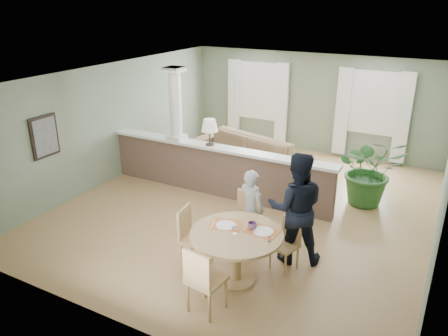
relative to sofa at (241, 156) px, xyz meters
The scene contains 12 objects.
ground 1.92m from the sofa, 58.40° to the right, with size 8.00×8.00×0.00m, color tan.
room_shell 1.93m from the sofa, 45.41° to the right, with size 7.02×8.02×2.71m.
pony_wall 1.42m from the sofa, 90.31° to the right, with size 5.32×0.38×2.70m.
sofa is the anchor object (origin of this frame).
houseplant 3.14m from the sofa, ahead, with size 1.35×1.17×1.50m, color #285C25.
dining_table 4.45m from the sofa, 64.65° to the right, with size 1.38×1.38×0.95m.
chair_far_boy 3.48m from the sofa, 62.71° to the right, with size 0.48×0.48×1.01m.
chair_far_man 4.10m from the sofa, 53.56° to the right, with size 0.48×0.48×0.84m.
chair_near 5.22m from the sofa, 69.46° to the right, with size 0.51×0.51×1.02m.
chair_side 4.11m from the sofa, 74.81° to the right, with size 0.50×0.50×1.00m.
child_person 3.38m from the sofa, 61.04° to the right, with size 0.51×0.34×1.41m, color #A8A8AE.
man_person 3.94m from the sofa, 51.04° to the right, with size 0.91×0.71×1.87m, color black.
Camera 1 is at (3.41, -7.47, 4.07)m, focal length 35.00 mm.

